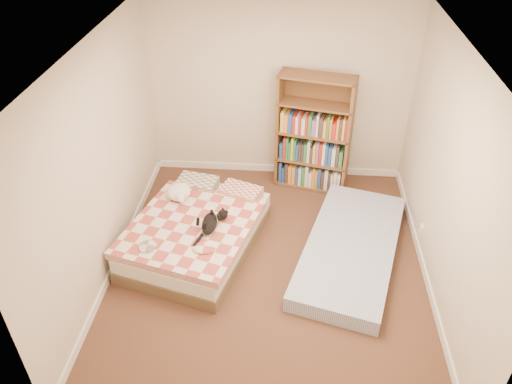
# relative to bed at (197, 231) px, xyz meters

# --- Properties ---
(room) EXTENTS (3.51, 4.01, 2.51)m
(room) POSITION_rel_bed_xyz_m (0.86, -0.28, 0.98)
(room) COLOR #4B3020
(room) RESTS_ON ground
(bed) EXTENTS (1.67, 2.05, 0.48)m
(bed) POSITION_rel_bed_xyz_m (0.00, 0.00, 0.00)
(bed) COLOR brown
(bed) RESTS_ON room
(bookshelf) EXTENTS (1.04, 0.53, 1.62)m
(bookshelf) POSITION_rel_bed_xyz_m (1.35, 1.43, 0.37)
(bookshelf) COLOR brown
(bookshelf) RESTS_ON room
(floor_mattress) EXTENTS (1.52, 2.35, 0.20)m
(floor_mattress) POSITION_rel_bed_xyz_m (1.80, -0.04, -0.12)
(floor_mattress) COLOR #758AC3
(floor_mattress) RESTS_ON room
(black_cat) EXTENTS (0.37, 0.63, 0.14)m
(black_cat) POSITION_rel_bed_xyz_m (0.19, -0.15, 0.27)
(black_cat) COLOR black
(black_cat) RESTS_ON bed
(white_dog) EXTENTS (0.39, 0.41, 0.16)m
(white_dog) POSITION_rel_bed_xyz_m (-0.26, 0.36, 0.29)
(white_dog) COLOR white
(white_dog) RESTS_ON bed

